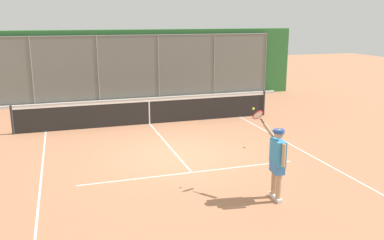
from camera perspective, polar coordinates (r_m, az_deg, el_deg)
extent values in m
plane|color=#B27551|center=(12.92, -2.13, -4.84)|extent=(60.00, 60.00, 0.00)
cube|color=white|center=(11.51, -0.04, -7.22)|extent=(6.16, 0.05, 0.01)
cube|color=white|center=(13.57, 15.45, -4.40)|extent=(0.05, 10.25, 0.01)
cube|color=white|center=(11.54, -20.10, -8.05)|extent=(0.05, 10.25, 0.01)
cube|color=white|center=(14.07, -3.50, -3.25)|extent=(0.05, 5.64, 0.01)
cylinder|color=slate|center=(23.54, 10.05, 7.66)|extent=(0.07, 0.07, 3.33)
cylinder|color=slate|center=(22.30, 3.04, 7.52)|extent=(0.07, 0.07, 3.33)
cylinder|color=slate|center=(21.43, -4.66, 7.23)|extent=(0.07, 0.07, 3.33)
cylinder|color=slate|center=(20.97, -12.84, 6.78)|extent=(0.07, 0.07, 3.33)
cylinder|color=slate|center=(20.94, -21.19, 6.18)|extent=(0.07, 0.07, 3.33)
cylinder|color=slate|center=(21.02, -8.87, 11.42)|extent=(15.20, 0.05, 0.05)
cube|color=slate|center=(21.15, -8.71, 7.02)|extent=(15.20, 0.02, 3.33)
cube|color=#2D6B33|center=(21.77, -8.99, 7.51)|extent=(18.20, 0.90, 3.56)
cube|color=silver|center=(21.22, -8.47, 2.70)|extent=(16.20, 0.18, 0.15)
cylinder|color=#2D2D2D|center=(18.27, 9.85, 2.30)|extent=(0.09, 0.09, 1.07)
cylinder|color=#2D2D2D|center=(16.38, -23.51, -0.01)|extent=(0.09, 0.09, 1.07)
cube|color=black|center=(16.61, -5.90, 1.00)|extent=(10.05, 0.02, 0.91)
cube|color=white|center=(16.51, -5.94, 2.62)|extent=(10.05, 0.04, 0.05)
cube|color=white|center=(16.61, -5.90, 1.00)|extent=(0.05, 0.04, 0.91)
cube|color=silver|center=(9.98, 11.74, -10.70)|extent=(0.13, 0.27, 0.09)
cylinder|color=tan|center=(9.81, 11.87, -8.36)|extent=(0.13, 0.13, 0.79)
cube|color=silver|center=(10.21, 11.12, -10.10)|extent=(0.13, 0.27, 0.09)
cylinder|color=tan|center=(10.04, 11.24, -7.81)|extent=(0.13, 0.13, 0.79)
cube|color=#3D7AC6|center=(9.81, 11.64, -6.38)|extent=(0.25, 0.43, 0.26)
cube|color=#338CC6|center=(9.69, 11.74, -4.35)|extent=(0.25, 0.50, 0.57)
cylinder|color=tan|center=(9.43, 12.49, -4.76)|extent=(0.08, 0.08, 0.53)
cylinder|color=tan|center=(9.96, 10.53, -1.41)|extent=(0.16, 0.39, 0.29)
sphere|color=tan|center=(9.57, 11.87, -1.88)|extent=(0.22, 0.22, 0.22)
cylinder|color=#284C93|center=(9.55, 11.89, -1.53)|extent=(0.27, 0.27, 0.08)
cube|color=#284C93|center=(9.66, 11.59, -1.53)|extent=(0.20, 0.21, 0.02)
cylinder|color=black|center=(10.10, 9.68, -0.20)|extent=(0.07, 0.17, 0.13)
torus|color=red|center=(10.21, 9.04, 0.69)|extent=(0.33, 0.24, 0.26)
cylinder|color=silver|center=(10.21, 9.04, 0.69)|extent=(0.27, 0.19, 0.21)
sphere|color=#D6E042|center=(10.32, 8.45, 1.53)|extent=(0.07, 0.07, 0.07)
sphere|color=#C1D138|center=(13.72, 7.30, -3.67)|extent=(0.07, 0.07, 0.07)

